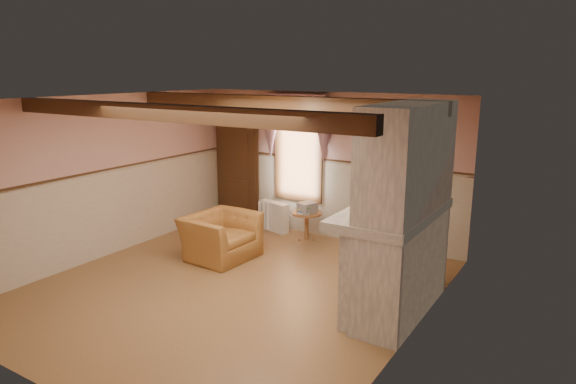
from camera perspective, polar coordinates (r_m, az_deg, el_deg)
The scene contains 26 objects.
floor at distance 7.90m, azimuth -6.32°, elevation -10.53°, with size 5.50×6.00×0.01m, color brown.
ceiling at distance 7.24m, azimuth -6.89°, elevation 10.19°, with size 5.50×6.00×0.01m, color silver.
wall_back at distance 9.91m, azimuth 4.25°, elevation 2.94°, with size 5.50×0.02×2.80m, color tan.
wall_front at distance 5.53m, azimuth -26.42°, elevation -6.98°, with size 5.50×0.02×2.80m, color tan.
wall_left at distance 9.37m, azimuth -19.89°, elevation 1.56°, with size 0.02×6.00×2.80m, color tan.
wall_right at distance 6.17m, azimuth 13.88°, elevation -3.90°, with size 0.02×6.00×2.80m, color tan.
wainscot at distance 7.63m, azimuth -6.46°, elevation -5.37°, with size 5.50×6.00×1.50m, color #BFAE99, non-canonical shape.
chair_rail at distance 7.42m, azimuth -6.62°, elevation 0.12°, with size 5.50×6.00×0.08m, color black, non-canonical shape.
firebox at distance 7.26m, azimuth 9.30°, elevation -8.98°, with size 0.20×0.95×0.90m, color black.
armchair at distance 9.00m, azimuth -7.49°, elevation -4.92°, with size 1.18×1.03×0.77m, color #9E662D.
side_table at distance 9.88m, azimuth 2.08°, elevation -3.79°, with size 0.58×0.58×0.55m, color brown.
book_stack at distance 9.74m, azimuth 2.14°, elevation -1.74°, with size 0.26×0.32×0.20m, color #B7AD8C.
radiator at distance 10.42m, azimuth -1.57°, elevation -2.73°, with size 0.70×0.18×0.60m, color silver.
bowl at distance 6.99m, azimuth 11.91°, elevation -1.25°, with size 0.34×0.34×0.08m, color brown.
mantel_clock at distance 7.59m, azimuth 13.68°, elevation 0.27°, with size 0.14×0.24×0.20m, color #311F0D.
oil_lamp at distance 7.08m, azimuth 12.31°, elevation -0.25°, with size 0.11×0.11×0.28m, color #BE7B35.
candle_red at distance 6.39m, azimuth 9.91°, elevation -2.17°, with size 0.06×0.06×0.16m, color #B32116.
jar_yellow at distance 6.48m, azimuth 10.20°, elevation -2.16°, with size 0.06×0.06×0.12m, color gold.
fireplace at distance 6.82m, azimuth 12.89°, elevation -2.20°, with size 0.85×2.00×2.80m, color gray.
mantel at distance 6.89m, azimuth 11.46°, elevation -2.32°, with size 1.05×2.05×0.12m, color gray.
overmantel_mirror at distance 6.81m, azimuth 10.24°, elevation 2.84°, with size 0.06×1.44×1.04m, color silver.
door at distance 11.04m, azimuth -5.61°, elevation 2.15°, with size 1.10×0.10×2.10m, color black.
window at distance 10.13m, azimuth 1.19°, elevation 4.64°, with size 1.06×0.08×2.02m, color white.
window_drapes at distance 9.98m, azimuth 0.94°, elevation 7.98°, with size 1.30×0.14×1.40m, color gray.
ceiling_beam_front at distance 6.35m, azimuth -13.72°, elevation 8.57°, with size 5.50×0.18×0.20m, color black.
ceiling_beam_back at distance 8.21m, azimuth -1.55°, elevation 9.95°, with size 5.50×0.18×0.20m, color black.
Camera 1 is at (4.53, -5.63, 3.20)m, focal length 32.00 mm.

